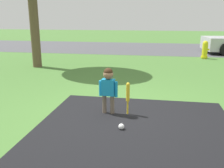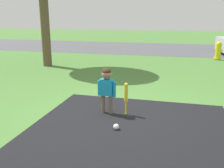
{
  "view_description": "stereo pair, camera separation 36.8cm",
  "coord_description": "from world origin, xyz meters",
  "px_view_note": "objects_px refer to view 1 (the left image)",
  "views": [
    {
      "loc": [
        0.59,
        -4.31,
        1.78
      ],
      "look_at": [
        -0.24,
        0.45,
        0.47
      ],
      "focal_mm": 40.0,
      "sensor_mm": 36.0,
      "label": 1
    },
    {
      "loc": [
        0.95,
        -4.23,
        1.78
      ],
      "look_at": [
        -0.24,
        0.45,
        0.47
      ],
      "focal_mm": 40.0,
      "sensor_mm": 36.0,
      "label": 2
    }
  ],
  "objects_px": {
    "child": "(108,84)",
    "baseball_bat": "(128,94)",
    "fire_hydrant": "(205,50)",
    "sports_ball": "(121,127)"
  },
  "relations": [
    {
      "from": "sports_ball",
      "to": "fire_hydrant",
      "type": "height_order",
      "value": "fire_hydrant"
    },
    {
      "from": "sports_ball",
      "to": "fire_hydrant",
      "type": "xyz_separation_m",
      "value": [
        2.61,
        7.7,
        0.33
      ]
    },
    {
      "from": "child",
      "to": "fire_hydrant",
      "type": "bearing_deg",
      "value": 71.78
    },
    {
      "from": "child",
      "to": "baseball_bat",
      "type": "height_order",
      "value": "child"
    },
    {
      "from": "child",
      "to": "fire_hydrant",
      "type": "height_order",
      "value": "child"
    },
    {
      "from": "sports_ball",
      "to": "baseball_bat",
      "type": "bearing_deg",
      "value": 87.85
    },
    {
      "from": "sports_ball",
      "to": "fire_hydrant",
      "type": "bearing_deg",
      "value": 71.3
    },
    {
      "from": "child",
      "to": "baseball_bat",
      "type": "xyz_separation_m",
      "value": [
        0.37,
        0.01,
        -0.17
      ]
    },
    {
      "from": "baseball_bat",
      "to": "sports_ball",
      "type": "xyz_separation_m",
      "value": [
        -0.03,
        -0.67,
        -0.35
      ]
    },
    {
      "from": "sports_ball",
      "to": "child",
      "type": "bearing_deg",
      "value": 117.32
    }
  ]
}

